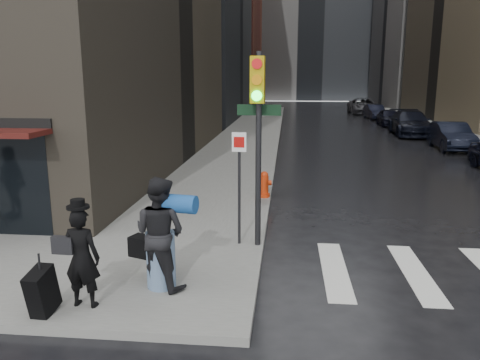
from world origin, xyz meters
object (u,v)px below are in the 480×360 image
Objects in this scene: man_overcoat at (74,263)px; parked_car_2 at (451,136)px; parked_car_6 at (363,106)px; parked_car_3 at (410,123)px; parked_car_5 at (375,112)px; fire_hydrant at (264,186)px; parked_car_4 at (389,117)px; man_jeans at (160,232)px; traffic_light at (256,124)px.

man_overcoat reaches higher than parked_car_2.
parked_car_6 is at bearing 93.64° from parked_car_2.
parked_car_3 is 1.40× the size of parked_car_5.
parked_car_6 reaches higher than fire_hydrant.
parked_car_4 is at bearing -90.49° from parked_car_6.
man_jeans is 0.45× the size of parked_car_2.
traffic_light reaches higher than parked_car_5.
man_jeans reaches higher than fire_hydrant.
parked_car_6 is (8.77, 37.34, 0.32)m from fire_hydrant.
man_overcoat is 0.46× the size of parked_car_4.
parked_car_3 is 19.06m from parked_car_6.
parked_car_2 is (11.03, 18.55, -0.43)m from man_jeans.
man_jeans is at bearing -118.76° from parked_car_2.
parked_car_3 is at bearing 97.06° from parked_car_2.
traffic_light is at bearing -108.60° from parked_car_5.
parked_car_4 is (-0.66, 12.71, -0.05)m from parked_car_2.
parked_car_2 is (9.51, 11.93, 0.22)m from fire_hydrant.
parked_car_3 is (11.64, 25.83, -0.09)m from man_overcoat.
parked_car_4 is at bearing -106.40° from man_overcoat.
man_overcoat is 8.02m from fire_hydrant.
parked_car_2 is 19.07m from parked_car_5.
parked_car_2 is at bearing -81.89° from parked_car_3.
traffic_light is 5.13× the size of fire_hydrant.
parked_car_2 is 1.11× the size of parked_car_4.
man_overcoat is 4.59m from traffic_light.
man_overcoat is at bearing -111.27° from parked_car_5.
traffic_light is 42.70m from parked_car_6.
man_jeans is 21.59m from parked_car_2.
parked_car_4 is at bearing 77.13° from traffic_light.
parked_car_4 is (10.37, 31.26, -0.48)m from man_jeans.
man_jeans is at bearing -102.87° from fire_hydrant.
traffic_light reaches higher than man_jeans.
parked_car_6 reaches higher than parked_car_5.
man_overcoat is 0.91× the size of man_jeans.
fire_hydrant is 0.20× the size of parked_car_5.
traffic_light is 19.00m from parked_car_2.
parked_car_2 is (9.49, 16.33, -2.13)m from traffic_light.
parked_car_3 reaches higher than parked_car_2.
parked_car_6 is (-0.18, 19.06, 0.01)m from parked_car_3.
traffic_light is 0.70× the size of parked_car_6.
man_overcoat reaches higher than fire_hydrant.
traffic_light reaches higher than parked_car_3.
traffic_light is 1.05× the size of parked_car_4.
parked_car_3 reaches higher than parked_car_5.
man_overcoat is 46.33m from parked_car_6.
man_overcoat reaches higher than parked_car_3.
fire_hydrant is at bearing -113.06° from parked_car_3.
parked_car_2 is 0.78× the size of parked_car_3.
parked_car_5 is at bearing 74.06° from fire_hydrant.
parked_car_6 reaches higher than parked_car_2.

